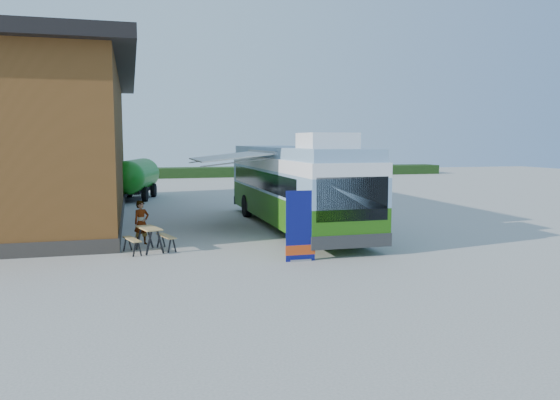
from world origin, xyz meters
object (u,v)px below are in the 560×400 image
object	(u,v)px
slurry_tanker	(136,176)
person_b	(294,196)
bus	(294,183)
banner	(300,233)
picnic_table	(149,234)
person_a	(141,223)

from	to	relation	value
slurry_tanker	person_b	bearing A→B (deg)	-38.84
bus	slurry_tanker	world-z (taller)	bus
banner	person_b	world-z (taller)	banner
bus	person_b	world-z (taller)	bus
picnic_table	person_b	size ratio (longest dim) A/B	0.91
picnic_table	slurry_tanker	size ratio (longest dim) A/B	0.26
banner	picnic_table	world-z (taller)	banner
slurry_tanker	banner	bearing A→B (deg)	-63.67
picnic_table	person_b	xyz separation A→B (m)	(7.47, 7.66, 0.36)
picnic_table	person_b	distance (m)	10.71
person_a	person_b	distance (m)	9.94
picnic_table	person_b	bearing A→B (deg)	29.16
person_a	slurry_tanker	bearing A→B (deg)	63.29
person_a	banner	bearing A→B (deg)	-67.75
banner	person_a	world-z (taller)	banner
person_b	slurry_tanker	xyz separation A→B (m)	(-7.70, 9.84, 0.51)
banner	slurry_tanker	size ratio (longest dim) A/B	0.33
banner	slurry_tanker	distance (m)	20.82
person_a	slurry_tanker	xyz separation A→B (m)	(-0.00, 16.12, 0.68)
banner	person_b	xyz separation A→B (m)	(2.94, 10.43, 0.07)
slurry_tanker	bus	bearing A→B (deg)	-51.79
bus	person_b	size ratio (longest dim) A/B	6.73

